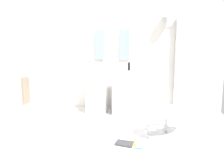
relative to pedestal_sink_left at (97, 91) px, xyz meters
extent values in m
cube|color=silver|center=(0.28, -1.25, -0.50)|extent=(4.80, 3.60, 0.04)
cube|color=silver|center=(0.28, 0.40, 0.82)|extent=(4.80, 0.10, 2.60)
cube|color=white|center=(0.00, 0.00, -0.15)|extent=(0.40, 0.40, 0.66)
cylinder|color=white|center=(0.00, 0.00, 0.32)|extent=(0.42, 0.42, 0.28)
cylinder|color=#B7BABF|center=(0.00, 0.12, 0.51)|extent=(0.02, 0.02, 0.10)
cube|color=white|center=(0.56, 0.00, -0.15)|extent=(0.40, 0.40, 0.66)
cylinder|color=white|center=(0.56, 0.00, 0.32)|extent=(0.42, 0.42, 0.28)
cylinder|color=#B7BABF|center=(0.56, 0.12, 0.51)|extent=(0.02, 0.02, 0.10)
cube|color=#8C9EA8|center=(0.00, 0.33, 0.99)|extent=(0.22, 0.03, 0.67)
cube|color=#8C9EA8|center=(0.56, 0.33, 0.99)|extent=(0.22, 0.03, 0.67)
cube|color=#B7BABF|center=(1.72, 0.28, 0.55)|extent=(0.14, 0.08, 2.05)
cylinder|color=#B7BABF|center=(1.57, 0.26, 1.55)|extent=(0.30, 0.02, 0.02)
cylinder|color=#B7BABF|center=(1.42, 0.23, 1.55)|extent=(0.24, 0.24, 0.02)
cube|color=#B7BABF|center=(1.36, -0.99, -0.45)|extent=(0.56, 0.50, 0.06)
cylinder|color=#B7BABF|center=(1.36, -0.99, -0.28)|extent=(0.05, 0.05, 0.34)
torus|color=white|center=(1.36, -0.99, -0.08)|extent=(1.09, 1.09, 0.49)
cylinder|color=#B7BABF|center=(-1.31, -0.88, 0.00)|extent=(0.03, 0.03, 0.95)
cylinder|color=#B7BABF|center=(-1.13, -0.88, 0.42)|extent=(0.36, 0.02, 0.02)
cube|color=gray|center=(-1.13, -0.88, 0.17)|extent=(0.04, 0.22, 0.50)
cube|color=#38383D|center=(0.71, -1.40, -0.45)|extent=(0.29, 0.22, 0.03)
cube|color=gold|center=(0.78, -1.38, -0.46)|extent=(0.23, 0.19, 0.02)
cylinder|color=white|center=(1.01, -1.58, -0.42)|extent=(0.09, 0.09, 0.09)
cylinder|color=white|center=(0.09, 0.05, 0.55)|extent=(0.06, 0.06, 0.18)
cylinder|color=black|center=(0.09, 0.05, 0.64)|extent=(0.03, 0.03, 0.02)
cylinder|color=black|center=(0.68, 0.02, 0.54)|extent=(0.05, 0.05, 0.16)
cylinder|color=black|center=(0.68, 0.02, 0.63)|extent=(0.03, 0.03, 0.02)
cylinder|color=#99999E|center=(-0.13, -0.07, 0.55)|extent=(0.04, 0.04, 0.18)
cylinder|color=black|center=(-0.13, -0.07, 0.64)|extent=(0.02, 0.02, 0.02)
camera|label=1|loc=(0.94, -4.28, 1.01)|focal=33.20mm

